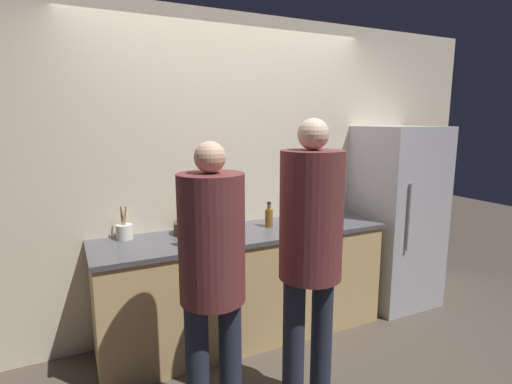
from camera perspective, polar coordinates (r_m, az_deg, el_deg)
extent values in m
plane|color=#4C4238|center=(3.24, 1.22, -22.45)|extent=(14.00, 14.00, 0.00)
cube|color=beige|center=(3.38, -3.96, 2.53)|extent=(5.20, 0.06, 2.60)
cube|color=tan|center=(3.33, -1.69, -13.22)|extent=(2.29, 0.63, 0.85)
cube|color=#4C4C51|center=(3.18, -1.73, -5.89)|extent=(2.32, 0.66, 0.03)
cube|color=#B7B7BC|center=(4.05, 19.35, -3.24)|extent=(0.68, 0.66, 1.70)
cylinder|color=#99999E|center=(3.65, 20.99, -3.40)|extent=(0.02, 0.02, 0.59)
cylinder|color=#232838|center=(2.42, -8.36, -23.90)|extent=(0.13, 0.13, 0.79)
cylinder|color=#232838|center=(2.48, -3.69, -22.97)|extent=(0.13, 0.13, 0.79)
cylinder|color=brown|center=(2.13, -6.36, -6.60)|extent=(0.35, 0.35, 0.69)
sphere|color=#DBAD89|center=(2.05, -6.60, 4.95)|extent=(0.16, 0.16, 0.16)
cylinder|color=#232838|center=(2.55, 5.37, -21.19)|extent=(0.13, 0.13, 0.85)
cylinder|color=#232838|center=(2.65, 9.33, -20.03)|extent=(0.13, 0.13, 0.85)
cylinder|color=brown|center=(2.29, 7.85, -3.33)|extent=(0.36, 0.36, 0.74)
sphere|color=beige|center=(2.23, 8.14, 8.18)|extent=(0.18, 0.18, 0.18)
cylinder|color=#4C3323|center=(3.14, -9.07, -5.04)|extent=(0.29, 0.29, 0.09)
ellipsoid|color=yellow|center=(3.13, -8.48, -3.79)|extent=(0.15, 0.12, 0.04)
cylinder|color=silver|center=(3.11, -18.29, -5.42)|extent=(0.12, 0.12, 0.11)
cylinder|color=#99754C|center=(3.08, -18.62, -3.80)|extent=(0.01, 0.05, 0.20)
cylinder|color=#99754C|center=(3.09, -18.21, -3.74)|extent=(0.03, 0.04, 0.20)
cylinder|color=#99754C|center=(3.07, -18.36, -3.83)|extent=(0.04, 0.01, 0.20)
cylinder|color=#236033|center=(2.81, -9.69, -6.03)|extent=(0.07, 0.07, 0.17)
cylinder|color=#236033|center=(2.79, -9.76, -3.83)|extent=(0.03, 0.03, 0.05)
cylinder|color=black|center=(2.78, -9.78, -3.10)|extent=(0.03, 0.03, 0.02)
cylinder|color=brown|center=(3.29, 1.86, -3.74)|extent=(0.07, 0.07, 0.15)
cylinder|color=brown|center=(3.27, 1.87, -2.11)|extent=(0.03, 0.03, 0.05)
cylinder|color=black|center=(3.26, 1.87, -1.57)|extent=(0.03, 0.03, 0.02)
cylinder|color=#A33D33|center=(3.71, 9.87, -2.59)|extent=(0.07, 0.07, 0.10)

